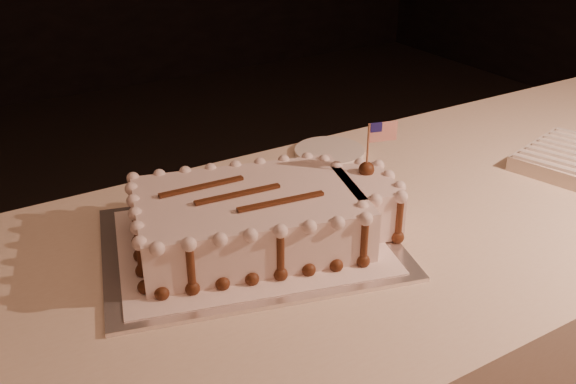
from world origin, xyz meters
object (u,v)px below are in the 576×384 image
sheet_cake (264,216)px  napkin_stack (569,158)px  cake_board (250,243)px  side_plate (329,152)px  banquet_table (350,374)px

sheet_cake → napkin_stack: bearing=-4.8°
cake_board → side_plate: size_ratio=3.12×
sheet_cake → banquet_table: bearing=-10.2°
napkin_stack → side_plate: (-0.43, 0.33, -0.01)m
cake_board → napkin_stack: napkin_stack is taller
cake_board → sheet_cake: 0.06m
napkin_stack → sheet_cake: bearing=175.2°
cake_board → side_plate: side_plate is taller
sheet_cake → side_plate: bearing=39.4°
banquet_table → cake_board: bearing=169.1°
banquet_table → side_plate: side_plate is taller
banquet_table → napkin_stack: bearing=-3.1°
cake_board → sheet_cake: (0.03, -0.01, 0.05)m
banquet_table → sheet_cake: (-0.19, 0.03, 0.43)m
sheet_cake → napkin_stack: size_ratio=1.81×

